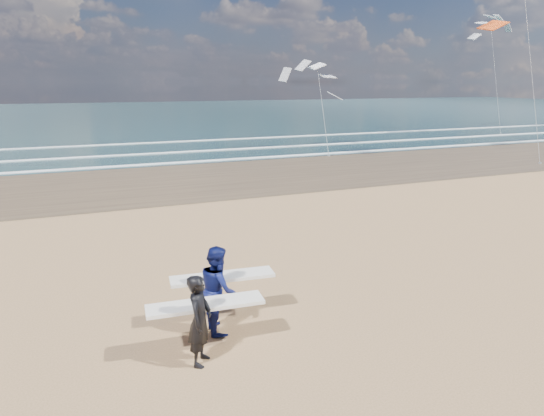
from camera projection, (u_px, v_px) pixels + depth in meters
name	position (u px, v px, depth m)	size (l,w,h in m)	color
wet_sand_strip	(431.00, 159.00, 32.37)	(220.00, 12.00, 0.01)	#4C3928
ocean	(214.00, 113.00, 80.76)	(220.00, 100.00, 0.02)	#1A373A
foam_breakers	(352.00, 142.00, 41.41)	(220.00, 11.70, 0.05)	white
surfer_near	(201.00, 317.00, 8.80)	(2.24, 1.07, 1.72)	black
surfer_far	(218.00, 288.00, 9.96)	(2.24, 1.19, 1.83)	#0E154F
kite_0	(528.00, 35.00, 31.35)	(7.50, 4.92, 13.22)	slate
kite_1	(321.00, 97.00, 35.31)	(5.33, 4.69, 7.23)	slate
kite_5	(494.00, 65.00, 48.97)	(5.30, 4.68, 12.53)	slate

